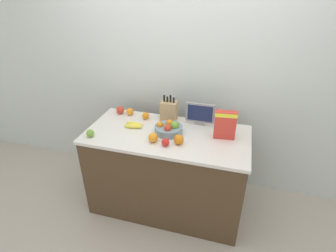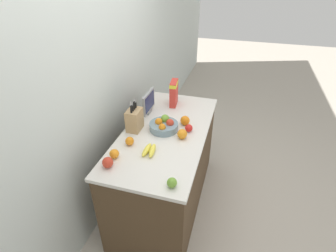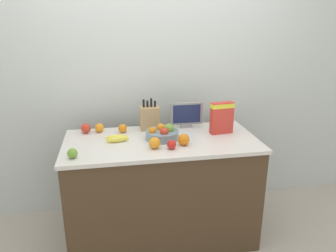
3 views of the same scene
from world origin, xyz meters
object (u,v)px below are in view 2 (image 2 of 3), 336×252
banana_bunch (150,150)px  apple_near_bananas (108,162)px  apple_by_knife_block (172,183)px  orange_front_center (185,121)px  fruit_bowl (164,125)px  apple_leftmost (189,128)px  small_monitor (149,102)px  knife_block (134,120)px  cereal_box (174,92)px  orange_front_right (182,134)px  orange_front_left (114,154)px  orange_mid_right (130,141)px

banana_bunch → apple_near_bananas: 0.34m
banana_bunch → apple_near_bananas: (-0.25, 0.23, 0.02)m
apple_by_knife_block → orange_front_center: (0.79, 0.10, 0.01)m
fruit_bowl → apple_leftmost: 0.22m
fruit_bowl → small_monitor: bearing=43.2°
knife_block → small_monitor: bearing=-3.5°
cereal_box → orange_front_right: (-0.59, -0.24, -0.10)m
fruit_bowl → apple_near_bananas: bearing=157.8°
fruit_bowl → orange_front_center: bearing=-50.4°
apple_near_bananas → small_monitor: bearing=-0.9°
cereal_box → orange_front_center: cereal_box is taller
knife_block → apple_by_knife_block: knife_block is taller
orange_front_center → banana_bunch: bearing=160.5°
banana_bunch → apple_leftmost: size_ratio=2.63×
small_monitor → knife_block: bearing=176.5°
cereal_box → orange_front_left: bearing=161.6°
cereal_box → orange_front_center: 0.43m
small_monitor → orange_front_left: (-0.74, 0.01, -0.08)m
apple_by_knife_block → fruit_bowl: bearing=21.5°
apple_leftmost → orange_front_right: size_ratio=0.80×
orange_front_right → knife_block: bearing=87.5°
knife_block → orange_front_right: bearing=-92.5°
orange_front_left → apple_near_bananas: bearing=-179.1°
banana_bunch → orange_front_left: orange_front_left is taller
orange_front_right → orange_mid_right: 0.45m
banana_bunch → knife_block: bearing=40.4°
apple_leftmost → orange_front_center: bearing=29.9°
knife_block → cereal_box: 0.60m
small_monitor → apple_near_bananas: small_monitor is taller
fruit_bowl → apple_leftmost: fruit_bowl is taller
apple_near_bananas → orange_front_left: bearing=0.9°
small_monitor → fruit_bowl: (-0.25, -0.23, -0.08)m
orange_mid_right → small_monitor: bearing=3.1°
knife_block → small_monitor: 0.32m
fruit_bowl → apple_by_knife_block: size_ratio=3.70×
apple_by_knife_block → orange_mid_right: bearing=52.1°
apple_near_bananas → orange_front_center: size_ratio=0.94×
cereal_box → fruit_bowl: cereal_box is taller
small_monitor → cereal_box: cereal_box is taller
banana_bunch → orange_mid_right: (0.05, 0.19, 0.01)m
orange_front_center → apple_near_bananas: bearing=151.0°
knife_block → apple_by_knife_block: bearing=-139.2°
fruit_bowl → apple_near_bananas: fruit_bowl is taller
banana_bunch → orange_front_right: (0.26, -0.20, 0.02)m
banana_bunch → orange_front_right: bearing=-37.2°
orange_mid_right → fruit_bowl: bearing=-34.0°
small_monitor → apple_by_knife_block: size_ratio=4.03×
orange_mid_right → knife_block: bearing=11.9°
cereal_box → orange_front_center: bearing=-157.2°
cereal_box → apple_near_bananas: 1.12m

